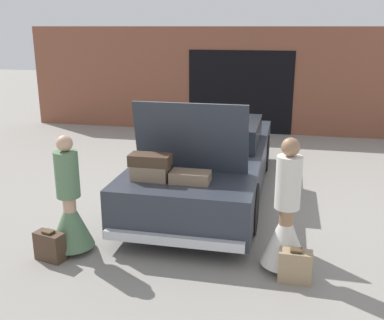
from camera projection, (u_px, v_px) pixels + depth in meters
The scene contains 7 objects.
ground_plane at pixel (208, 193), 7.88m from camera, with size 40.00×40.00×0.00m, color gray.
garage_wall_back at pixel (241, 81), 12.02m from camera, with size 12.00×0.14×2.80m.
car at pixel (208, 161), 7.72m from camera, with size 1.92×4.91×1.83m.
person_left at pixel (70, 211), 5.70m from camera, with size 0.57×0.57×1.54m.
person_right at pixel (286, 224), 5.25m from camera, with size 0.56×0.56×1.62m.
suitcase_beside_left_person at pixel (50, 246), 5.57m from camera, with size 0.41×0.26×0.40m.
suitcase_beside_right_person at pixel (295, 266), 5.09m from camera, with size 0.38×0.19×0.41m.
Camera 1 is at (1.29, -7.28, 2.81)m, focal length 42.00 mm.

